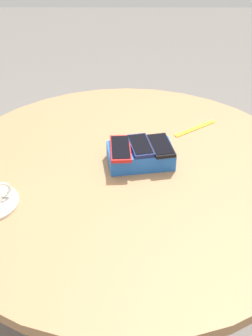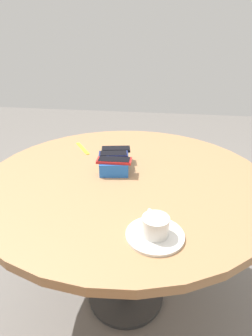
# 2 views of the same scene
# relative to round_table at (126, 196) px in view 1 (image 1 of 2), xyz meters

# --- Properties ---
(ground_plane) EXTENTS (8.00, 8.00, 0.00)m
(ground_plane) POSITION_rel_round_table_xyz_m (0.00, 0.00, -0.63)
(ground_plane) COLOR slate
(round_table) EXTENTS (1.13, 1.13, 0.71)m
(round_table) POSITION_rel_round_table_xyz_m (0.00, 0.00, 0.00)
(round_table) COLOR #2D2D2D
(round_table) RESTS_ON ground_plane
(phone_box) EXTENTS (0.21, 0.14, 0.05)m
(phone_box) POSITION_rel_round_table_xyz_m (-0.04, -0.05, 0.11)
(phone_box) COLOR blue
(phone_box) RESTS_ON round_table
(phone_black) EXTENTS (0.08, 0.13, 0.01)m
(phone_black) POSITION_rel_round_table_xyz_m (-0.10, -0.06, 0.15)
(phone_black) COLOR black
(phone_black) RESTS_ON phone_box
(phone_navy) EXTENTS (0.08, 0.13, 0.01)m
(phone_navy) POSITION_rel_round_table_xyz_m (-0.04, -0.06, 0.15)
(phone_navy) COLOR navy
(phone_navy) RESTS_ON phone_box
(phone_red) EXTENTS (0.07, 0.14, 0.01)m
(phone_red) POSITION_rel_round_table_xyz_m (0.02, -0.04, 0.15)
(phone_red) COLOR red
(phone_red) RESTS_ON phone_box
(lanyard_strap) EXTENTS (0.15, 0.11, 0.00)m
(lanyard_strap) POSITION_rel_round_table_xyz_m (-0.23, -0.26, 0.09)
(lanyard_strap) COLOR yellow
(lanyard_strap) RESTS_ON round_table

